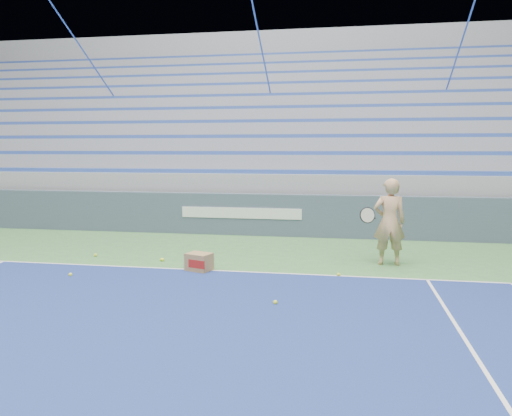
{
  "coord_description": "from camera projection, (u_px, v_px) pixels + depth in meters",
  "views": [
    {
      "loc": [
        2.63,
        3.01,
        2.3
      ],
      "look_at": [
        0.99,
        12.38,
        1.15
      ],
      "focal_mm": 35.0,
      "sensor_mm": 36.0,
      "label": 1
    }
  ],
  "objects": [
    {
      "name": "tennis_ball_4",
      "position": [
        70.0,
        275.0,
        8.96
      ],
      "size": [
        0.07,
        0.07,
        0.07
      ],
      "primitive_type": "sphere",
      "color": "#E2F131",
      "rests_on": "ground"
    },
    {
      "name": "tennis_player",
      "position": [
        389.0,
        222.0,
        9.76
      ],
      "size": [
        0.94,
        0.85,
        1.71
      ],
      "color": "tan",
      "rests_on": "ground"
    },
    {
      "name": "tennis_ball_1",
      "position": [
        96.0,
        255.0,
        10.6
      ],
      "size": [
        0.07,
        0.07,
        0.07
      ],
      "primitive_type": "sphere",
      "color": "#E2F131",
      "rests_on": "ground"
    },
    {
      "name": "sponsor_barrier",
      "position": [
        242.0,
        214.0,
        13.25
      ],
      "size": [
        30.0,
        0.32,
        1.1
      ],
      "color": "#3F4D60",
      "rests_on": "ground"
    },
    {
      "name": "tennis_ball_2",
      "position": [
        163.0,
        260.0,
        10.16
      ],
      "size": [
        0.07,
        0.07,
        0.07
      ],
      "primitive_type": "sphere",
      "color": "#E2F131",
      "rests_on": "ground"
    },
    {
      "name": "tennis_ball_3",
      "position": [
        161.0,
        260.0,
        10.17
      ],
      "size": [
        0.07,
        0.07,
        0.07
      ],
      "primitive_type": "sphere",
      "color": "#E2F131",
      "rests_on": "ground"
    },
    {
      "name": "ball_box",
      "position": [
        199.0,
        262.0,
        9.35
      ],
      "size": [
        0.54,
        0.47,
        0.34
      ],
      "color": "#99774A",
      "rests_on": "ground"
    },
    {
      "name": "bleachers",
      "position": [
        272.0,
        146.0,
        18.62
      ],
      "size": [
        31.0,
        9.15,
        7.3
      ],
      "color": "#919399",
      "rests_on": "ground"
    },
    {
      "name": "tennis_ball_5",
      "position": [
        339.0,
        275.0,
        8.96
      ],
      "size": [
        0.07,
        0.07,
        0.07
      ],
      "primitive_type": "sphere",
      "color": "#E2F131",
      "rests_on": "ground"
    },
    {
      "name": "tennis_ball_0",
      "position": [
        275.0,
        302.0,
        7.35
      ],
      "size": [
        0.07,
        0.07,
        0.07
      ],
      "primitive_type": "sphere",
      "color": "#E2F131",
      "rests_on": "ground"
    }
  ]
}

